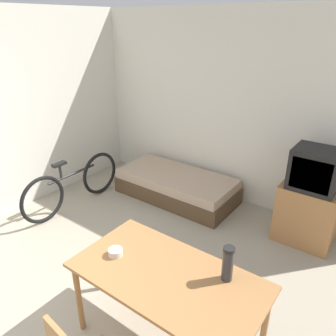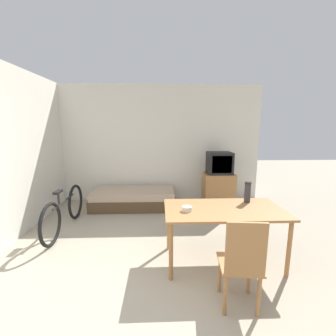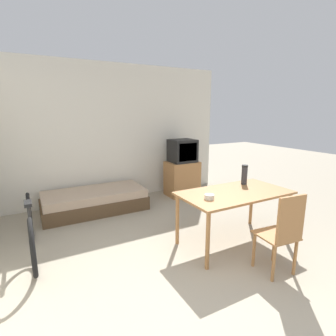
{
  "view_description": "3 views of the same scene",
  "coord_description": "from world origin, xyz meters",
  "px_view_note": "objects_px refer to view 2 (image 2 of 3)",
  "views": [
    {
      "loc": [
        2.16,
        -0.4,
        2.5
      ],
      "look_at": [
        0.28,
        2.14,
        1.08
      ],
      "focal_mm": 35.0,
      "sensor_mm": 36.0,
      "label": 1
    },
    {
      "loc": [
        0.2,
        -1.52,
        1.76
      ],
      "look_at": [
        0.33,
        2.13,
        1.08
      ],
      "focal_mm": 24.0,
      "sensor_mm": 36.0,
      "label": 2
    },
    {
      "loc": [
        -1.38,
        -1.35,
        1.79
      ],
      "look_at": [
        0.4,
        1.91,
        0.98
      ],
      "focal_mm": 28.0,
      "sensor_mm": 36.0,
      "label": 3
    }
  ],
  "objects_px": {
    "dining_table": "(224,214)",
    "mate_bowl": "(187,209)",
    "tv": "(219,181)",
    "bicycle": "(65,211)",
    "thermos_flask": "(248,191)",
    "daybed": "(134,198)",
    "wooden_chair": "(242,261)"
  },
  "relations": [
    {
      "from": "tv",
      "to": "thermos_flask",
      "type": "xyz_separation_m",
      "value": [
        -0.12,
        -1.92,
        0.33
      ]
    },
    {
      "from": "mate_bowl",
      "to": "thermos_flask",
      "type": "bearing_deg",
      "value": 19.01
    },
    {
      "from": "daybed",
      "to": "dining_table",
      "type": "bearing_deg",
      "value": -56.63
    },
    {
      "from": "daybed",
      "to": "bicycle",
      "type": "distance_m",
      "value": 1.53
    },
    {
      "from": "wooden_chair",
      "to": "mate_bowl",
      "type": "bearing_deg",
      "value": 120.26
    },
    {
      "from": "mate_bowl",
      "to": "dining_table",
      "type": "bearing_deg",
      "value": 8.55
    },
    {
      "from": "daybed",
      "to": "mate_bowl",
      "type": "height_order",
      "value": "mate_bowl"
    },
    {
      "from": "mate_bowl",
      "to": "tv",
      "type": "bearing_deg",
      "value": 66.18
    },
    {
      "from": "wooden_chair",
      "to": "mate_bowl",
      "type": "xyz_separation_m",
      "value": [
        -0.43,
        0.74,
        0.24
      ]
    },
    {
      "from": "thermos_flask",
      "to": "daybed",
      "type": "bearing_deg",
      "value": 133.27
    },
    {
      "from": "bicycle",
      "to": "thermos_flask",
      "type": "distance_m",
      "value": 2.98
    },
    {
      "from": "tv",
      "to": "mate_bowl",
      "type": "height_order",
      "value": "tv"
    },
    {
      "from": "dining_table",
      "to": "mate_bowl",
      "type": "xyz_separation_m",
      "value": [
        -0.48,
        -0.07,
        0.1
      ]
    },
    {
      "from": "dining_table",
      "to": "tv",
      "type": "bearing_deg",
      "value": 76.86
    },
    {
      "from": "bicycle",
      "to": "tv",
      "type": "bearing_deg",
      "value": 21.2
    },
    {
      "from": "dining_table",
      "to": "wooden_chair",
      "type": "height_order",
      "value": "wooden_chair"
    },
    {
      "from": "wooden_chair",
      "to": "tv",
      "type": "bearing_deg",
      "value": 79.48
    },
    {
      "from": "wooden_chair",
      "to": "thermos_flask",
      "type": "height_order",
      "value": "thermos_flask"
    },
    {
      "from": "mate_bowl",
      "to": "wooden_chair",
      "type": "bearing_deg",
      "value": -59.74
    },
    {
      "from": "dining_table",
      "to": "bicycle",
      "type": "xyz_separation_m",
      "value": [
        -2.44,
        1.01,
        -0.32
      ]
    },
    {
      "from": "wooden_chair",
      "to": "mate_bowl",
      "type": "height_order",
      "value": "wooden_chair"
    },
    {
      "from": "tv",
      "to": "bicycle",
      "type": "distance_m",
      "value": 3.16
    },
    {
      "from": "dining_table",
      "to": "mate_bowl",
      "type": "distance_m",
      "value": 0.49
    },
    {
      "from": "tv",
      "to": "mate_bowl",
      "type": "distance_m",
      "value": 2.43
    },
    {
      "from": "dining_table",
      "to": "mate_bowl",
      "type": "relative_size",
      "value": 12.49
    },
    {
      "from": "bicycle",
      "to": "wooden_chair",
      "type": "bearing_deg",
      "value": -37.28
    },
    {
      "from": "daybed",
      "to": "thermos_flask",
      "type": "xyz_separation_m",
      "value": [
        1.77,
        -1.88,
        0.7
      ]
    },
    {
      "from": "dining_table",
      "to": "bicycle",
      "type": "height_order",
      "value": "bicycle"
    },
    {
      "from": "mate_bowl",
      "to": "daybed",
      "type": "bearing_deg",
      "value": 112.66
    },
    {
      "from": "tv",
      "to": "thermos_flask",
      "type": "relative_size",
      "value": 4.19
    },
    {
      "from": "tv",
      "to": "mate_bowl",
      "type": "relative_size",
      "value": 10.07
    },
    {
      "from": "thermos_flask",
      "to": "mate_bowl",
      "type": "relative_size",
      "value": 2.4
    }
  ]
}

